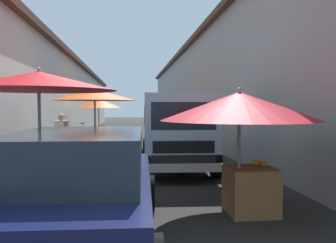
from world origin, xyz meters
The scene contains 11 objects.
ground centered at (13.50, 0.00, 0.00)m, with size 90.00×90.00×0.00m, color #282826.
building_right_concrete centered at (15.75, -6.75, 2.75)m, with size 49.80×7.50×5.49m.
fruit_stall_near_right centered at (8.41, 1.23, 1.75)m, with size 2.32×2.32×2.34m.
fruit_stall_far_right centered at (5.01, 1.85, 1.95)m, with size 2.79×2.79×2.47m.
fruit_stall_mid_lane centered at (4.07, -1.60, 1.60)m, with size 2.59×2.59×2.08m.
fruit_stall_near_left centered at (15.75, 1.71, 1.74)m, with size 2.27×2.27×2.28m.
fruit_stall_far_left centered at (13.79, -2.31, 1.75)m, with size 2.28×2.28×2.33m.
hatchback_car centered at (3.04, 0.81, 0.74)m, with size 3.98×2.05×1.45m.
delivery_truck centered at (7.62, -1.08, 1.04)m, with size 5.01×2.18×2.08m.
vendor_by_crates centered at (9.50, 2.31, 0.89)m, with size 0.44×0.50×1.55m.
parked_scooter centered at (12.04, 2.12, 0.45)m, with size 1.69×0.42×1.14m.
Camera 1 is at (-1.28, 0.20, 1.75)m, focal length 36.20 mm.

